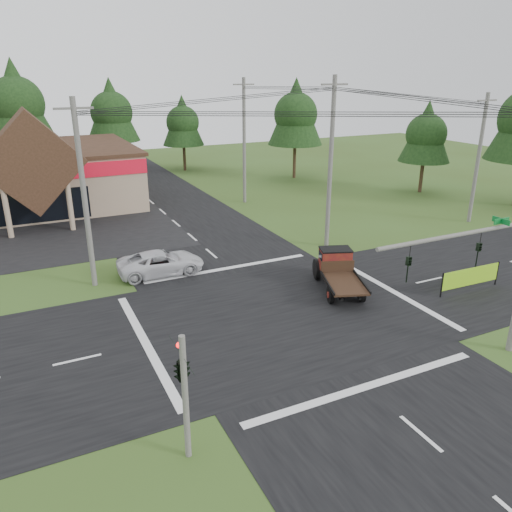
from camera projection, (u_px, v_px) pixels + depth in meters
ground at (281, 314)px, 25.56m from camera, size 120.00×120.00×0.00m
road_ns at (281, 314)px, 25.55m from camera, size 12.00×120.00×0.02m
road_ew at (281, 314)px, 25.55m from camera, size 120.00×12.00×0.02m
traffic_signal_mast at (499, 264)px, 20.06m from camera, size 8.12×0.24×7.00m
traffic_signal_corner at (181, 359)px, 15.09m from camera, size 0.53×2.48×4.40m
utility_pole_nw at (84, 194)px, 27.16m from camera, size 2.00×0.30×10.50m
utility_pole_ne at (331, 163)px, 33.52m from camera, size 2.00×0.30×11.50m
utility_pole_far at (478, 158)px, 39.46m from camera, size 2.00×0.30×10.20m
utility_pole_n at (244, 141)px, 45.39m from camera, size 2.00×0.30×11.20m
tree_row_c at (16, 101)px, 53.03m from camera, size 7.28×7.28×13.13m
tree_row_d at (111, 110)px, 58.43m from camera, size 6.16×6.16×11.11m
tree_row_e at (183, 121)px, 60.47m from camera, size 5.04×5.04×9.09m
tree_side_ne at (296, 112)px, 55.65m from camera, size 6.16×6.16×11.11m
tree_side_e_near at (426, 132)px, 49.26m from camera, size 5.04×5.04×9.09m
antique_flatbed_truck at (339, 273)px, 27.92m from camera, size 3.67×5.61×2.19m
roadside_banner at (470, 279)px, 28.00m from camera, size 4.26×0.23×1.45m
white_pickup at (161, 263)px, 30.39m from camera, size 5.30×2.60×1.45m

